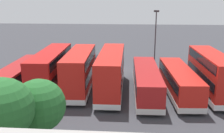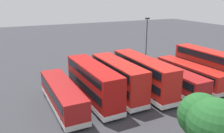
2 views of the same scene
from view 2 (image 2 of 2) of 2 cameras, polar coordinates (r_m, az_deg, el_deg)
ground_plane at (r=38.88m, az=0.30°, el=-1.29°), size 140.00×140.00×0.00m
bus_double_decker_near_end at (r=37.22m, az=22.01°, el=0.54°), size 2.89×10.65×4.55m
bus_single_deck_second at (r=34.67m, az=18.46°, el=-1.68°), size 3.16×11.36×2.95m
bus_single_deck_third at (r=32.28m, az=14.08°, el=-2.67°), size 2.79×11.88×2.95m
bus_double_decker_fourth at (r=30.32m, az=7.59°, el=-1.92°), size 2.66×11.80×4.55m
bus_double_decker_fifth at (r=28.67m, az=1.48°, el=-2.90°), size 2.97×10.32×4.55m
bus_double_decker_sixth at (r=27.41m, az=-4.65°, el=-3.90°), size 3.04×11.19×4.55m
bus_single_deck_seventh at (r=26.66m, az=-12.08°, el=-6.79°), size 2.83×11.30×2.95m
car_hatchback_silver at (r=40.01m, az=-5.47°, el=0.21°), size 3.96×4.50×1.43m
lamp_post_tall at (r=38.92m, az=8.43°, el=6.29°), size 0.70×0.30×8.80m
waste_bin_yellow at (r=40.15m, az=5.47°, el=-0.06°), size 0.60×0.60×0.95m
tree_leftmost at (r=16.03m, az=23.78°, el=-13.02°), size 3.42×3.42×6.31m
tree_midright at (r=18.39m, az=20.83°, el=-11.18°), size 3.33×3.33×5.55m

